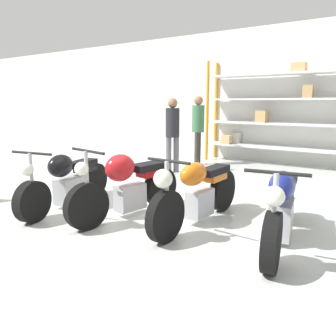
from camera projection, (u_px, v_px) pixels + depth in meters
ground_plane at (152, 223)px, 4.50m from camera, size 30.00×30.00×0.00m
back_wall at (275, 96)px, 8.73m from camera, size 30.00×0.08×3.60m
shelving_rack at (290, 111)px, 8.24m from camera, size 4.59×0.63×2.74m
motorcycle_black at (67, 182)px, 5.10m from camera, size 0.72×2.01×0.97m
motorcycle_red at (127, 185)px, 4.66m from camera, size 0.68×1.97×1.04m
motorcycle_orange at (197, 192)px, 4.35m from camera, size 0.59×2.07×0.98m
motorcycle_blue at (281, 207)px, 3.80m from camera, size 0.64×2.14×0.99m
person_browsing at (198, 124)px, 8.49m from camera, size 0.40×0.40×1.79m
person_near_rack at (173, 129)px, 7.57m from camera, size 0.45×0.45×1.72m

